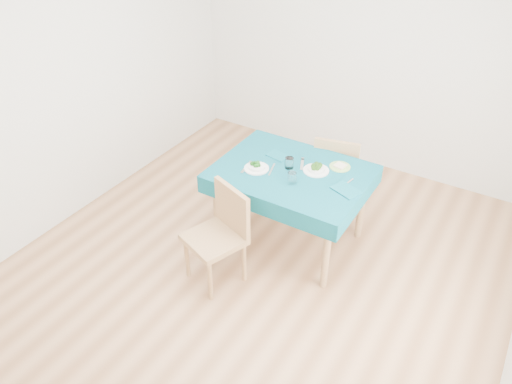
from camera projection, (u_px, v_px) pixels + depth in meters
The scene contains 16 objects.
room_shell at pixel (256, 135), 3.55m from camera, with size 4.02×4.52×2.73m.
table at pixel (290, 207), 4.47m from camera, with size 1.28×0.97×0.76m, color #074856.
chair_near at pixel (213, 230), 3.97m from camera, with size 0.42×0.46×1.05m, color #997248.
chair_far at pixel (338, 162), 4.82m from camera, with size 0.42×0.46×1.04m, color #997248.
bowl_near at pixel (256, 166), 4.26m from camera, with size 0.22×0.22×0.07m, color white, non-canonical shape.
bowl_far at pixel (316, 168), 4.23m from camera, with size 0.22×0.22×0.07m, color white, non-canonical shape.
fork_near at pixel (246, 167), 4.29m from camera, with size 0.03×0.19×0.00m, color silver.
knife_near at pixel (272, 169), 4.27m from camera, with size 0.02×0.20×0.00m, color silver.
fork_far at pixel (302, 164), 4.34m from camera, with size 0.03×0.19×0.00m, color silver.
knife_far at pixel (347, 184), 4.09m from camera, with size 0.01×0.19×0.00m, color silver.
napkin_near at pixel (278, 156), 4.45m from camera, with size 0.18×0.13×0.01m, color #0B515F.
napkin_far at pixel (346, 190), 4.00m from camera, with size 0.22×0.15×0.01m, color #0B515F.
tumbler_center at pixel (289, 163), 4.27m from camera, with size 0.08×0.08×0.10m, color white.
tumbler_side at pixel (292, 178), 4.08m from camera, with size 0.07×0.07×0.10m, color white.
side_plate at pixel (340, 167), 4.30m from camera, with size 0.18×0.18×0.01m, color #8EBF5D.
bread_slice at pixel (340, 166), 4.29m from camera, with size 0.09×0.09×0.01m, color beige.
Camera 1 is at (1.64, -2.68, 3.05)m, focal length 35.00 mm.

